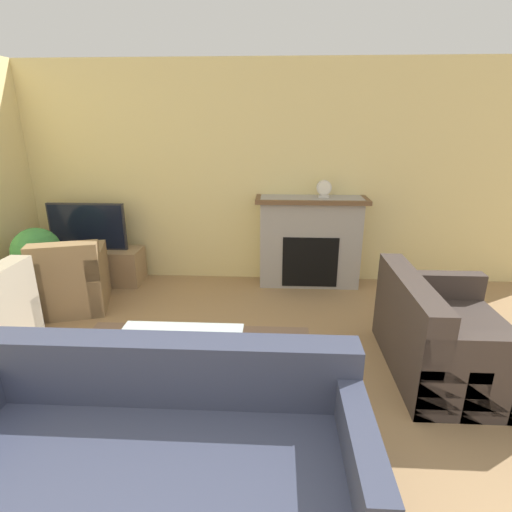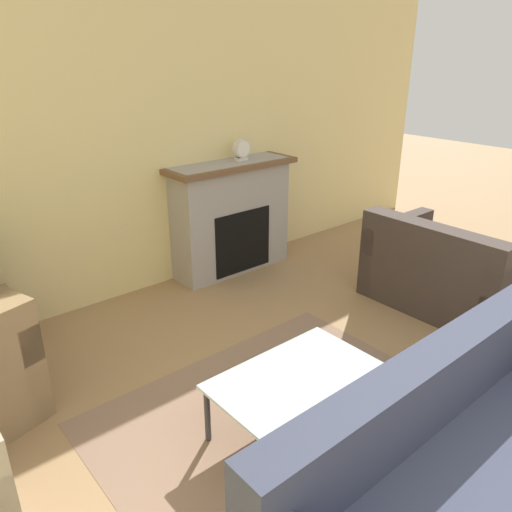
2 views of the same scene
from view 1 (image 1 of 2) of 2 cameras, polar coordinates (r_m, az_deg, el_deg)
The scene contains 11 objects.
wall_back at distance 5.11m, azimuth -3.20°, elevation 11.40°, with size 8.22×0.06×2.70m.
area_rug at distance 3.49m, azimuth -10.48°, elevation -16.56°, with size 2.19×1.76×0.00m.
fireplace at distance 5.04m, azimuth 7.69°, elevation 2.30°, with size 1.35×0.43×1.13m.
tv_stand at distance 5.57m, azimuth -22.27°, elevation -1.29°, with size 1.27×0.41×0.45m.
tv at distance 5.42m, azimuth -22.96°, elevation 3.90°, with size 0.96×0.06×0.59m.
couch_sectional at distance 2.45m, azimuth -13.87°, elevation -26.36°, with size 2.20×0.97×0.82m.
couch_loveseat at distance 3.71m, azimuth 25.44°, elevation -10.76°, with size 0.96×1.29×0.82m.
armchair_accent at distance 4.87m, azimuth -24.73°, elevation -3.45°, with size 0.87×0.91×0.82m.
coffee_table at distance 3.25m, azimuth -11.11°, elevation -12.20°, with size 0.99×0.56×0.39m.
potted_plant at distance 5.06m, azimuth -28.72°, elevation -0.10°, with size 0.52×0.52×0.89m.
mantel_clock at distance 4.91m, azimuth 9.67°, elevation 9.49°, with size 0.18×0.07×0.21m.
Camera 1 is at (0.54, -0.68, 2.00)m, focal length 28.00 mm.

